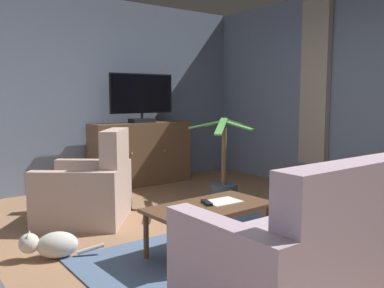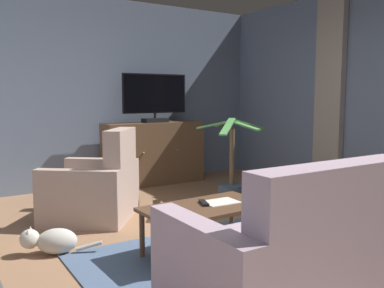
{
  "view_description": "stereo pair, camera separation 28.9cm",
  "coord_description": "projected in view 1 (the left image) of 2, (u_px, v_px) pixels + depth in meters",
  "views": [
    {
      "loc": [
        -2.3,
        -2.58,
        1.33
      ],
      "look_at": [
        -0.07,
        0.41,
        0.89
      ],
      "focal_mm": 38.53,
      "sensor_mm": 36.0,
      "label": 1
    },
    {
      "loc": [
        -2.06,
        -2.74,
        1.33
      ],
      "look_at": [
        -0.07,
        0.41,
        0.89
      ],
      "focal_mm": 38.53,
      "sensor_mm": 36.0,
      "label": 2
    }
  ],
  "objects": [
    {
      "name": "curtain_panel_far",
      "position": [
        315.0,
        83.0,
        5.79
      ],
      "size": [
        0.1,
        0.44,
        2.31
      ],
      "primitive_type": "cube",
      "color": "#B2A393"
    },
    {
      "name": "rug_central",
      "position": [
        242.0,
        264.0,
        3.25
      ],
      "size": [
        2.26,
        1.92,
        0.01
      ],
      "primitive_type": "cube",
      "color": "slate",
      "rests_on": "ground_plane"
    },
    {
      "name": "cat",
      "position": [
        52.0,
        245.0,
        3.38
      ],
      "size": [
        0.62,
        0.37,
        0.24
      ],
      "color": "beige",
      "rests_on": "ground_plane"
    },
    {
      "name": "wall_back",
      "position": [
        82.0,
        93.0,
        5.92
      ],
      "size": [
        5.91,
        0.1,
        2.75
      ],
      "primitive_type": "cube",
      "color": "slate",
      "rests_on": "ground_plane"
    },
    {
      "name": "ground_plane",
      "position": [
        227.0,
        252.0,
        3.57
      ],
      "size": [
        5.91,
        6.81,
        0.04
      ],
      "primitive_type": "cube",
      "color": "#936B4C"
    },
    {
      "name": "armchair_facing_sofa",
      "position": [
        89.0,
        192.0,
        4.4
      ],
      "size": [
        1.23,
        1.23,
        0.98
      ],
      "color": "#BC9E8E",
      "rests_on": "ground_plane"
    },
    {
      "name": "coffee_table",
      "position": [
        209.0,
        211.0,
        3.44
      ],
      "size": [
        1.07,
        0.6,
        0.42
      ],
      "color": "brown",
      "rests_on": "ground_plane"
    },
    {
      "name": "folded_newspaper",
      "position": [
        223.0,
        201.0,
        3.56
      ],
      "size": [
        0.31,
        0.23,
        0.01
      ],
      "primitive_type": "cube",
      "rotation": [
        0.0,
        0.0,
        -0.04
      ],
      "color": "silver",
      "rests_on": "coffee_table"
    },
    {
      "name": "tv_cabinet",
      "position": [
        141.0,
        155.0,
        6.2
      ],
      "size": [
        1.55,
        0.45,
        0.94
      ],
      "color": "#4A3523",
      "rests_on": "ground_plane"
    },
    {
      "name": "potted_plant_tall_palm_by_window",
      "position": [
        224.0,
        185.0,
        5.03
      ],
      "size": [
        0.9,
        0.88,
        1.07
      ],
      "color": "#3D4C5B",
      "rests_on": "ground_plane"
    },
    {
      "name": "tv_remote",
      "position": [
        207.0,
        203.0,
        3.48
      ],
      "size": [
        0.1,
        0.18,
        0.02
      ],
      "primitive_type": "cube",
      "rotation": [
        0.0,
        0.0,
        4.38
      ],
      "color": "black",
      "rests_on": "coffee_table"
    },
    {
      "name": "television",
      "position": [
        142.0,
        97.0,
        6.06
      ],
      "size": [
        1.02,
        0.2,
        0.72
      ],
      "color": "black",
      "rests_on": "tv_cabinet"
    },
    {
      "name": "sofa_floral",
      "position": [
        307.0,
        258.0,
        2.56
      ],
      "size": [
        1.42,
        0.89,
        0.97
      ],
      "color": "#AD93A3",
      "rests_on": "ground_plane"
    }
  ]
}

